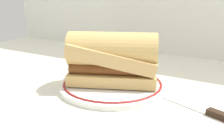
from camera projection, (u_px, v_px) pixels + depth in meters
name	position (u px, v px, depth m)	size (l,w,h in m)	color
ground_plane	(122.00, 89.00, 0.59)	(1.50, 1.50, 0.00)	silver
plate	(112.00, 85.00, 0.60)	(0.26, 0.26, 0.01)	white
sausage_sandwich	(112.00, 58.00, 0.58)	(0.23, 0.17, 0.12)	tan
drinking_glass	(103.00, 49.00, 0.83)	(0.07, 0.07, 0.09)	silver
butter_knife	(203.00, 110.00, 0.48)	(0.15, 0.07, 0.01)	silver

